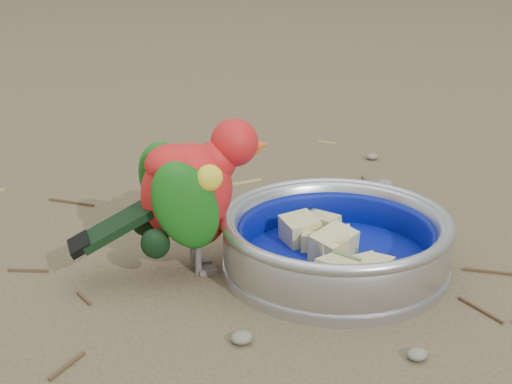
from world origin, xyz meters
name	(u,v)px	position (x,y,z in m)	size (l,w,h in m)	color
ground	(282,281)	(0.00, 0.00, 0.00)	(60.00, 60.00, 0.00)	brown
food_bowl	(335,264)	(0.06, 0.00, 0.01)	(0.23, 0.23, 0.02)	#B2B2BA
bowl_wall	(336,237)	(0.06, 0.00, 0.04)	(0.23, 0.23, 0.04)	#B2B2BA
fruit_wedges	(336,244)	(0.06, 0.00, 0.03)	(0.14, 0.14, 0.03)	#CAC181
lory_parrot	(191,202)	(-0.07, 0.06, 0.08)	(0.09, 0.19, 0.15)	red
ground_debris	(275,277)	(-0.01, 0.01, 0.00)	(0.90, 0.80, 0.01)	tan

